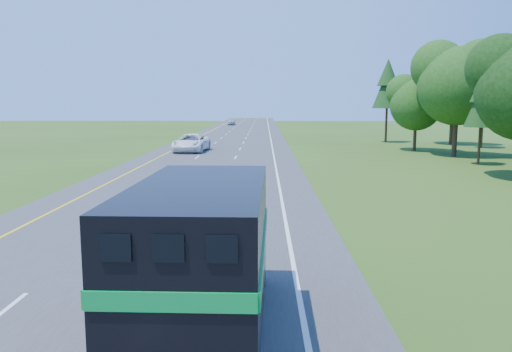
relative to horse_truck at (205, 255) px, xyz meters
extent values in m
cube|color=#38383A|center=(-3.32, 40.04, -1.90)|extent=(15.00, 260.00, 0.04)
cube|color=yellow|center=(-8.82, 40.04, -1.88)|extent=(0.15, 260.00, 0.01)
cube|color=white|center=(2.18, 40.04, -1.88)|extent=(0.15, 260.00, 0.01)
cylinder|color=black|center=(-0.97, 3.24, -1.34)|extent=(0.37, 1.10, 1.09)
cylinder|color=black|center=(1.11, 3.19, -1.34)|extent=(0.37, 1.10, 1.09)
cylinder|color=black|center=(-1.07, -1.51, -1.34)|extent=(0.37, 1.10, 1.09)
cylinder|color=black|center=(1.01, -1.55, -1.34)|extent=(0.37, 1.10, 1.09)
cube|color=black|center=(0.00, 0.05, -1.22)|extent=(2.54, 7.96, 0.28)
cube|color=black|center=(0.07, 3.12, -0.14)|extent=(2.46, 1.83, 1.88)
cube|color=black|center=(0.09, 4.03, 0.35)|extent=(2.18, 0.11, 0.59)
cube|color=black|center=(-0.01, -0.64, 0.28)|extent=(2.59, 5.79, 2.72)
cube|color=#078732|center=(-0.08, -3.53, 0.41)|extent=(2.47, 0.09, 0.30)
cube|color=#078732|center=(-1.27, -0.61, 0.41)|extent=(0.16, 5.74, 0.30)
cube|color=#078732|center=(1.24, -0.67, 0.41)|extent=(0.16, 5.74, 0.30)
cube|color=black|center=(-0.82, -3.51, 1.19)|extent=(0.45, 0.05, 0.40)
cube|color=black|center=(-0.08, -3.53, 1.19)|extent=(0.45, 0.05, 0.40)
cube|color=black|center=(0.67, -3.54, 1.19)|extent=(0.45, 0.05, 0.40)
imported|color=white|center=(-6.54, 42.84, -0.95)|extent=(3.63, 6.97, 1.87)
imported|color=#B2B3B9|center=(-6.65, 109.66, -1.12)|extent=(1.87, 4.50, 1.53)
camera|label=1|loc=(1.25, -10.17, 3.17)|focal=35.00mm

